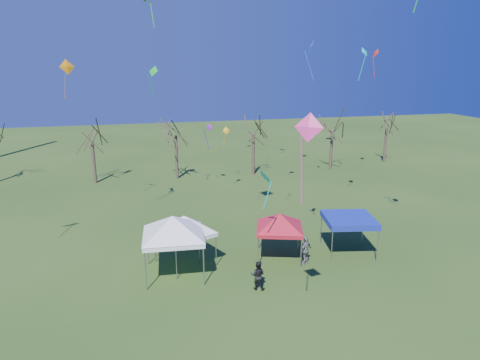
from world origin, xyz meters
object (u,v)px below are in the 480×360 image
object	(u,v)px
tent_white_mid	(184,219)
tent_blue	(349,220)
tree_4	(333,117)
tree_5	(388,116)
tent_white_west	(173,220)
tent_red	(280,217)
tree_2	(175,120)
tree_3	(254,120)
tree_1	(91,127)
person_grey	(306,250)
person_dark	(258,275)

from	to	relation	value
tent_white_mid	tent_blue	distance (m)	10.54
tree_4	tree_5	xyz separation A→B (m)	(8.37, 2.06, -0.33)
tent_white_west	tent_red	size ratio (longest dim) A/B	1.27
tree_2	tent_red	xyz separation A→B (m)	(4.11, -21.20, -3.51)
tree_2	tree_3	distance (m)	8.41
tree_1	tree_3	size ratio (longest dim) A/B	0.95
tree_1	tree_2	size ratio (longest dim) A/B	0.92
tree_3	tent_blue	xyz separation A→B (m)	(0.34, -21.13, -3.86)
tree_1	person_grey	bearing A→B (deg)	-58.66
tree_3	tree_5	world-z (taller)	tree_3
person_grey	tent_blue	bearing A→B (deg)	161.94
tent_blue	person_grey	size ratio (longest dim) A/B	2.03
tent_red	person_grey	bearing A→B (deg)	-42.65
tree_2	tree_1	bearing A→B (deg)	178.15
tent_white_west	person_dark	world-z (taller)	tent_white_west
tree_3	person_grey	world-z (taller)	tree_3
tree_4	tent_red	distance (m)	25.09
tree_1	tree_4	size ratio (longest dim) A/B	0.96
tree_4	tent_white_west	size ratio (longest dim) A/B	1.67
tree_1	tent_white_west	xyz separation A→B (m)	(5.89, -22.06, -2.42)
tree_1	person_dark	bearing A→B (deg)	-67.90
person_dark	tree_1	bearing A→B (deg)	-42.63
tree_2	person_grey	distance (m)	23.66
tent_red	tree_4	bearing A→B (deg)	56.81
tent_white_mid	person_dark	world-z (taller)	tent_white_mid
tree_1	tree_2	xyz separation A→B (m)	(8.40, -0.27, 0.50)
tree_5	tent_blue	size ratio (longest dim) A/B	2.06
tree_2	tree_5	size ratio (longest dim) A/B	1.10
tent_white_west	person_grey	size ratio (longest dim) A/B	2.65
tree_4	tree_5	world-z (taller)	tree_4
tree_2	person_dark	world-z (taller)	tree_2
tree_5	tent_blue	xyz separation A→B (m)	(-17.34, -23.15, -3.51)
tent_white_west	person_grey	world-z (taller)	tent_white_west
tent_white_west	tent_blue	world-z (taller)	tent_white_west
tree_1	person_dark	distance (m)	27.30
tent_blue	tree_3	bearing A→B (deg)	90.93
tree_5	tent_blue	world-z (taller)	tree_5
tree_5	tent_blue	bearing A→B (deg)	-126.84
tree_1	tree_5	size ratio (longest dim) A/B	1.01
tree_4	tent_red	world-z (taller)	tree_4
tree_3	person_grey	bearing A→B (deg)	-97.73
tree_1	person_dark	xyz separation A→B (m)	(10.10, -24.87, -4.97)
tent_red	person_dark	world-z (taller)	tent_red
tree_1	person_dark	world-z (taller)	tree_1
tree_5	person_dark	distance (m)	36.20
tent_blue	person_dark	world-z (taller)	tent_blue
tree_5	tent_white_west	xyz separation A→B (m)	(-28.59, -23.47, -2.36)
tree_4	tent_white_west	distance (m)	29.58
tree_4	tree_2	bearing A→B (deg)	178.78
tree_1	tree_4	bearing A→B (deg)	-1.42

